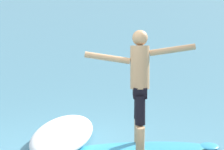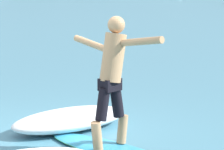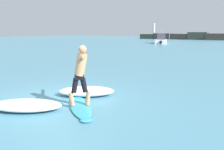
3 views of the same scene
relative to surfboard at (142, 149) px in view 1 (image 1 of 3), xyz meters
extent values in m
ellipsoid|color=#3398C4|center=(-0.03, 0.02, 0.00)|extent=(1.99, 1.76, 0.07)
ellipsoid|color=#3398C4|center=(0.80, -0.65, 0.00)|extent=(0.42, 0.43, 0.06)
ellipsoid|color=#339E56|center=(-0.03, 0.02, 0.00)|extent=(2.01, 1.78, 0.03)
cylinder|color=tan|center=(0.13, 0.19, 0.23)|extent=(0.22, 0.22, 0.40)
cylinder|color=black|center=(0.06, 0.12, 0.63)|extent=(0.26, 0.26, 0.44)
cylinder|color=tan|center=(-0.19, -0.14, 0.23)|extent=(0.22, 0.22, 0.40)
cylinder|color=black|center=(-0.12, -0.07, 0.63)|extent=(0.26, 0.26, 0.44)
cube|color=black|center=(-0.03, 0.02, 0.88)|extent=(0.32, 0.33, 0.16)
cylinder|color=tan|center=(0.01, 0.07, 1.23)|extent=(0.47, 0.48, 0.67)
sphere|color=tan|center=(0.05, 0.11, 1.65)|extent=(0.23, 0.23, 0.23)
cylinder|color=tan|center=(-0.30, 0.43, 1.36)|extent=(0.54, 0.55, 0.20)
cylinder|color=tan|center=(0.38, -0.24, 1.48)|extent=(0.54, 0.54, 0.20)
ellipsoid|color=white|center=(-0.67, 1.04, 0.12)|extent=(2.05, 1.82, 0.30)
camera|label=1|loc=(-5.57, -5.01, 2.79)|focal=85.00mm
camera|label=2|loc=(0.19, -6.74, 2.29)|focal=85.00mm
camera|label=3|loc=(4.20, -4.44, 2.13)|focal=35.00mm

